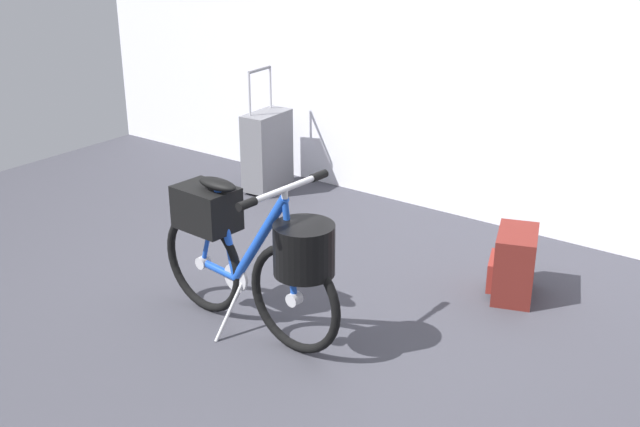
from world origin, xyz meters
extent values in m
plane|color=#38383F|center=(0.00, 0.00, 0.00)|extent=(6.69, 6.69, 0.00)
torus|color=black|center=(-0.10, 0.06, 0.25)|extent=(0.50, 0.07, 0.50)
cylinder|color=#B7B7BC|center=(-0.10, 0.06, 0.25)|extent=(0.06, 0.05, 0.06)
torus|color=black|center=(-0.67, 0.09, 0.25)|extent=(0.50, 0.07, 0.50)
cylinder|color=#B7B7BC|center=(-0.67, 0.09, 0.25)|extent=(0.06, 0.05, 0.06)
cylinder|color=#1947B2|center=(-0.56, 0.09, 0.25)|extent=(0.22, 0.05, 0.05)
cylinder|color=#1947B2|center=(-0.30, 0.07, 0.47)|extent=(0.35, 0.06, 0.49)
cylinder|color=#1947B2|center=(-0.50, 0.08, 0.45)|extent=(0.13, 0.04, 0.42)
cylinder|color=#1947B2|center=(-0.56, 0.09, 0.25)|extent=(0.22, 0.04, 0.04)
cylinder|color=#1947B2|center=(-0.12, 0.06, 0.48)|extent=(0.08, 0.03, 0.46)
cylinder|color=#1947B2|center=(-0.61, 0.09, 0.45)|extent=(0.15, 0.03, 0.41)
ellipsoid|color=black|center=(-0.55, 0.09, 0.67)|extent=(0.23, 0.10, 0.05)
cylinder|color=#B7B7BC|center=(-0.14, 0.06, 0.72)|extent=(0.03, 0.03, 0.04)
cylinder|color=#B7B7BC|center=(-0.14, 0.06, 0.74)|extent=(0.05, 0.44, 0.03)
cylinder|color=black|center=(-0.16, -0.16, 0.74)|extent=(0.04, 0.09, 0.04)
cylinder|color=black|center=(-0.13, 0.28, 0.74)|extent=(0.04, 0.09, 0.04)
cylinder|color=#B7B7BC|center=(-0.46, 0.08, 0.24)|extent=(0.14, 0.02, 0.14)
cylinder|color=#B7B7BC|center=(-0.42, -0.01, 0.11)|extent=(0.03, 0.19, 0.24)
cylinder|color=black|center=(-0.04, 0.06, 0.50)|extent=(0.28, 0.28, 0.22)
cube|color=black|center=(-0.63, 0.09, 0.54)|extent=(0.29, 0.22, 0.20)
cube|color=slate|center=(-1.52, 1.58, 0.28)|extent=(0.20, 0.37, 0.52)
cylinder|color=#B7B7BC|center=(-1.56, 1.46, 0.68)|extent=(0.02, 0.02, 0.28)
cylinder|color=#B7B7BC|center=(-1.57, 1.69, 0.68)|extent=(0.02, 0.02, 0.28)
cylinder|color=slate|center=(-1.57, 1.58, 0.82)|extent=(0.04, 0.23, 0.02)
cylinder|color=black|center=(-1.46, 1.46, 0.02)|extent=(0.04, 0.02, 0.04)
cylinder|color=black|center=(-1.48, 1.71, 0.02)|extent=(0.04, 0.02, 0.04)
cube|color=maroon|center=(0.47, 1.11, 0.17)|extent=(0.29, 0.37, 0.34)
cube|color=maroon|center=(0.36, 1.08, 0.12)|extent=(0.10, 0.22, 0.15)
camera|label=1|loc=(1.78, -2.30, 1.86)|focal=44.23mm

